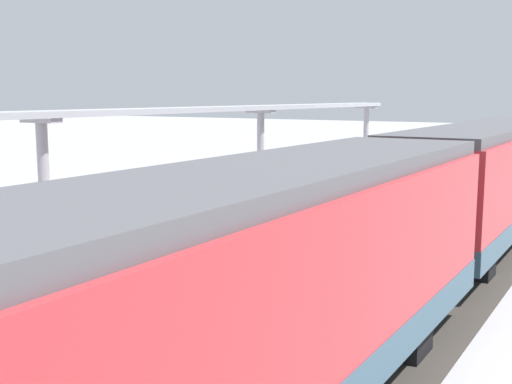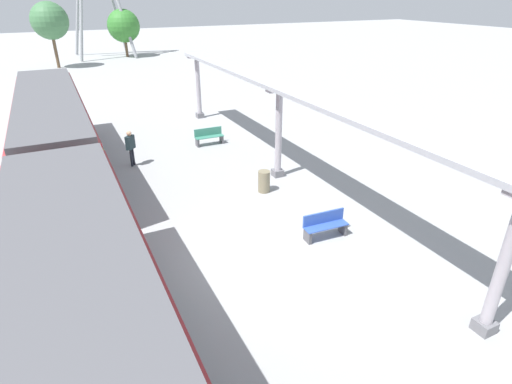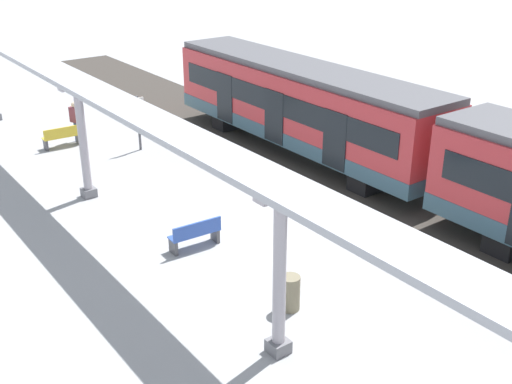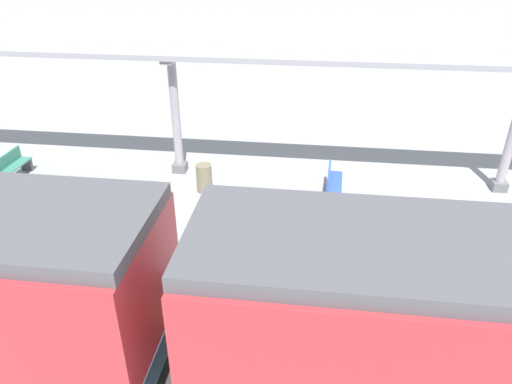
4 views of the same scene
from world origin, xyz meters
name	(u,v)px [view 4 (image 4 of 4)]	position (x,y,z in m)	size (l,w,h in m)	color
ground_plane	(337,235)	(0.00, 0.00, 0.00)	(176.00, 176.00, 0.00)	#999B9D
tactile_edge_strip	(341,328)	(-3.43, 0.00, 0.00)	(0.44, 39.97, 0.01)	gold
canopy_pillar_third	(176,117)	(3.20, 5.18, 1.93)	(1.10, 0.44, 3.81)	slate
canopy_beam	(349,60)	(3.20, -0.08, 3.89)	(1.20, 31.99, 0.16)	#A8AAB2
bench_near_end	(332,182)	(2.19, 0.14, 0.44)	(1.52, 0.52, 0.86)	#3051A9
bench_far_end	(11,167)	(1.95, 10.41, 0.44)	(1.50, 0.45, 0.86)	#3B826D
trash_bin	(204,178)	(1.95, 4.05, 0.44)	(0.48, 0.48, 0.88)	#7A7156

